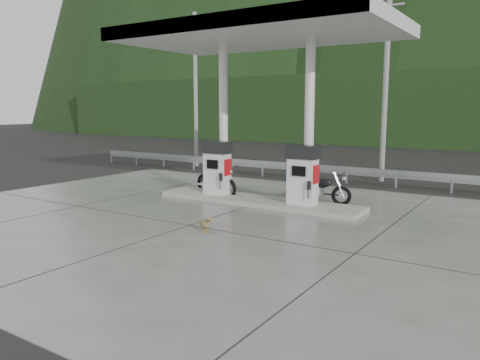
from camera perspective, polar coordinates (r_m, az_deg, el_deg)
The scene contains 17 objects.
ground at distance 13.23m, azimuth -3.46°, elevation -4.73°, with size 160.00×160.00×0.00m, color black.
forecourt_apron at distance 13.23m, azimuth -3.46°, elevation -4.69°, with size 18.00×14.00×0.02m, color #63635E.
pump_island at distance 15.25m, azimuth 2.12°, elevation -2.55°, with size 7.00×1.40×0.15m, color gray.
gas_pump_left at distance 15.96m, azimuth -2.81°, elevation 1.50°, with size 0.95×0.55×1.80m, color silver, non-canonical shape.
gas_pump_right at distance 14.35m, azimuth 7.64°, elevation 0.61°, with size 0.95×0.55×1.80m, color silver, non-canonical shape.
canopy_column_left at distance 16.17m, azimuth -2.01°, elevation 7.28°, with size 0.30×0.30×5.00m, color white.
canopy_column_right at distance 14.58m, azimuth 8.44°, elevation 7.04°, with size 0.30×0.30×5.00m, color white.
canopy_roof at distance 15.13m, azimuth 2.23°, elevation 17.44°, with size 8.50×5.00×0.40m, color silver.
guardrail at distance 20.03m, azimuth 10.21°, elevation 1.80°, with size 26.00×0.16×1.42m, color #95999C, non-canonical shape.
road at distance 23.36m, azimuth 13.49°, elevation 0.92°, with size 60.00×7.00×0.01m, color black.
utility_pole_a at distance 25.30m, azimuth -5.44°, elevation 10.78°, with size 0.22×0.22×8.00m, color gray.
utility_pole_b at distance 20.66m, azimuth 17.33°, elevation 10.90°, with size 0.22×0.22×8.00m, color gray.
tree_band at distance 41.07m, azimuth 22.39°, elevation 7.97°, with size 80.00×6.00×6.00m, color black.
forested_hills at distance 70.84m, azimuth 26.79°, elevation 5.30°, with size 100.00×40.00×140.00m, color black, non-canonical shape.
motorcycle_left at distance 16.61m, azimuth -2.96°, elevation -0.19°, with size 2.05×0.65×0.97m, color black, non-canonical shape.
motorcycle_right at distance 15.30m, azimuth 9.69°, elevation -1.20°, with size 1.91×0.60×0.90m, color black, non-canonical shape.
duck at distance 11.74m, azimuth -4.26°, elevation -5.48°, with size 0.50×0.14×0.36m, color brown, non-canonical shape.
Camera 1 is at (7.64, -10.36, 3.07)m, focal length 35.00 mm.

